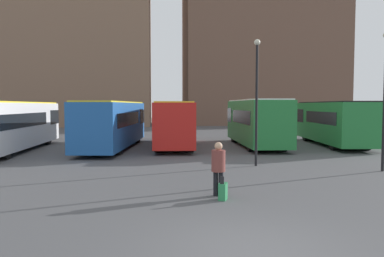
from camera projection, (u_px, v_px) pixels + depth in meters
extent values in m
plane|color=#4C4C4F|center=(252.00, 253.00, 7.17)|extent=(160.00, 160.00, 0.00)
cube|color=brown|center=(262.00, 21.00, 57.16)|extent=(23.63, 11.54, 31.57)
cube|color=silver|center=(11.00, 125.00, 23.15)|extent=(2.66, 12.02, 2.71)
cube|color=black|center=(37.00, 117.00, 28.02)|extent=(2.65, 2.22, 1.03)
cube|color=black|center=(4.00, 120.00, 22.05)|extent=(2.67, 7.70, 0.81)
cube|color=yellow|center=(11.00, 102.00, 23.06)|extent=(2.45, 11.78, 0.08)
cylinder|color=black|center=(32.00, 138.00, 26.92)|extent=(2.50, 0.99, 0.98)
cube|color=#1E56A3|center=(113.00, 124.00, 24.79)|extent=(3.70, 11.55, 2.75)
cube|color=black|center=(126.00, 116.00, 29.41)|extent=(2.73, 2.34, 1.05)
cube|color=black|center=(110.00, 119.00, 23.75)|extent=(3.29, 7.49, 0.83)
cube|color=yellow|center=(113.00, 102.00, 24.71)|extent=(3.48, 11.30, 0.08)
cylinder|color=black|center=(124.00, 137.00, 28.38)|extent=(2.47, 1.17, 0.92)
cylinder|color=black|center=(100.00, 147.00, 21.36)|extent=(2.47, 1.17, 0.92)
cube|color=red|center=(174.00, 123.00, 25.60)|extent=(2.90, 9.87, 2.69)
cube|color=black|center=(174.00, 116.00, 29.57)|extent=(2.58, 1.91, 1.02)
cube|color=black|center=(174.00, 118.00, 24.71)|extent=(2.77, 6.36, 0.81)
cube|color=yellow|center=(174.00, 103.00, 25.52)|extent=(2.70, 9.67, 0.08)
cylinder|color=black|center=(174.00, 135.00, 28.69)|extent=(2.41, 1.18, 1.07)
cylinder|color=black|center=(174.00, 143.00, 22.65)|extent=(2.41, 1.18, 1.07)
cube|color=#237A38|center=(256.00, 122.00, 25.85)|extent=(2.83, 9.45, 2.87)
cube|color=black|center=(245.00, 115.00, 29.65)|extent=(2.60, 1.81, 1.09)
cube|color=black|center=(259.00, 117.00, 24.99)|extent=(2.74, 6.08, 0.86)
cube|color=white|center=(256.00, 100.00, 25.76)|extent=(2.62, 9.26, 0.08)
cylinder|color=black|center=(247.00, 136.00, 28.82)|extent=(2.44, 1.09, 1.01)
cylinder|color=black|center=(267.00, 143.00, 23.03)|extent=(2.44, 1.09, 1.01)
cube|color=#237A38|center=(333.00, 122.00, 26.62)|extent=(3.62, 10.15, 2.73)
cube|color=black|center=(315.00, 116.00, 30.66)|extent=(2.73, 2.11, 1.04)
cube|color=black|center=(338.00, 118.00, 25.71)|extent=(3.24, 6.60, 0.82)
cube|color=black|center=(334.00, 102.00, 26.53)|extent=(3.40, 9.93, 0.08)
cylinder|color=black|center=(319.00, 134.00, 29.76)|extent=(2.50, 1.32, 1.05)
cylinder|color=black|center=(350.00, 142.00, 23.62)|extent=(2.50, 1.32, 1.05)
cylinder|color=black|center=(216.00, 183.00, 11.72)|extent=(0.20, 0.20, 0.77)
cylinder|color=black|center=(221.00, 184.00, 11.67)|extent=(0.20, 0.20, 0.77)
cylinder|color=brown|center=(218.00, 161.00, 11.65)|extent=(0.57, 0.57, 0.67)
sphere|color=tan|center=(218.00, 146.00, 11.62)|extent=(0.25, 0.25, 0.25)
cube|color=#28844C|center=(223.00, 191.00, 11.20)|extent=(0.34, 0.41, 0.51)
cube|color=black|center=(222.00, 180.00, 11.06)|extent=(0.12, 0.07, 0.23)
cylinder|color=black|center=(384.00, 105.00, 15.94)|extent=(0.12, 0.12, 5.71)
cylinder|color=black|center=(257.00, 106.00, 17.35)|extent=(0.12, 0.12, 5.64)
sphere|color=beige|center=(257.00, 42.00, 17.17)|extent=(0.28, 0.28, 0.28)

